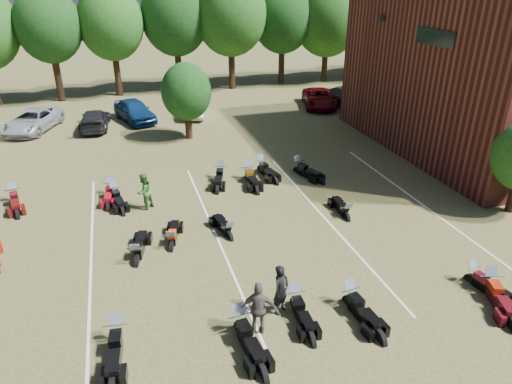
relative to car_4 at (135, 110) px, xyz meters
name	(u,v)px	position (x,y,z in m)	size (l,w,h in m)	color
ground	(309,261)	(5.15, -20.50, -0.80)	(160.00, 160.00, 0.00)	brown
car_2	(33,121)	(-6.87, -0.26, -0.07)	(2.41, 5.22, 1.45)	#909497
car_3	(95,119)	(-2.79, -1.02, -0.14)	(1.83, 4.51, 1.31)	black
car_4	(135,110)	(0.00, 0.00, 0.00)	(1.88, 4.68, 1.60)	navy
car_5	(196,108)	(4.53, -0.09, -0.14)	(1.40, 4.01, 1.32)	#ACADA8
car_6	(319,98)	(14.57, -0.37, -0.09)	(2.34, 5.08, 1.41)	#500407
car_7	(342,95)	(16.70, -0.23, -0.03)	(2.14, 5.27, 1.53)	#3B3C41
person_black	(281,290)	(3.12, -22.90, 0.08)	(0.64, 0.42, 1.76)	black
person_green	(144,191)	(-0.46, -14.30, 0.08)	(0.86, 0.67, 1.76)	#2F6927
person_grey	(259,308)	(2.18, -23.59, 0.11)	(1.06, 0.44, 1.81)	#58514B
motorcycle_1	(119,342)	(-1.97, -22.77, -0.80)	(0.78, 2.45, 1.36)	black
motorcycle_2	(240,333)	(1.61, -23.46, -0.80)	(0.80, 2.50, 1.39)	black
motorcycle_3	(349,305)	(5.41, -23.29, -0.80)	(0.76, 2.38, 1.33)	black
motorcycle_4	(295,307)	(3.64, -22.86, -0.80)	(0.71, 2.22, 1.24)	black
motorcycle_5	(471,282)	(10.17, -23.44, -0.80)	(0.68, 2.14, 1.19)	black
motorcycle_6	(487,292)	(10.33, -24.08, -0.80)	(0.79, 2.46, 1.37)	#440911
motorcycle_8	(172,248)	(0.25, -18.08, -0.80)	(0.69, 2.18, 1.21)	black
motorcycle_9	(138,263)	(-1.15, -18.72, -0.80)	(0.74, 2.33, 1.30)	black
motorcycle_11	(230,238)	(2.64, -18.02, -0.80)	(0.67, 2.10, 1.17)	black
motorcycle_12	(346,219)	(8.06, -17.97, -0.80)	(0.67, 2.11, 1.18)	black
motorcycle_14	(16,202)	(-6.41, -11.75, -0.80)	(0.76, 2.40, 1.34)	#450A09
motorcycle_15	(111,194)	(-1.99, -12.24, -0.80)	(0.72, 2.25, 1.26)	maroon
motorcycle_16	(116,199)	(-1.79, -12.91, -0.80)	(0.72, 2.27, 1.27)	black
motorcycle_17	(248,179)	(5.03, -12.45, -0.80)	(0.79, 2.47, 1.38)	black
motorcycle_18	(221,178)	(3.69, -11.91, -0.80)	(0.78, 2.45, 1.37)	black
motorcycle_19	(261,171)	(6.01, -11.72, -0.80)	(0.77, 2.42, 1.35)	black
motorcycle_20	(298,173)	(7.92, -12.49, -0.80)	(0.77, 2.41, 1.34)	black
tree_line	(170,18)	(4.15, 8.50, 5.51)	(56.00, 6.00, 9.79)	black
young_tree_midfield	(186,92)	(3.15, -5.00, 2.29)	(3.20, 3.20, 4.70)	black
parking_lines	(215,234)	(2.15, -17.50, -0.79)	(20.10, 14.00, 0.01)	silver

